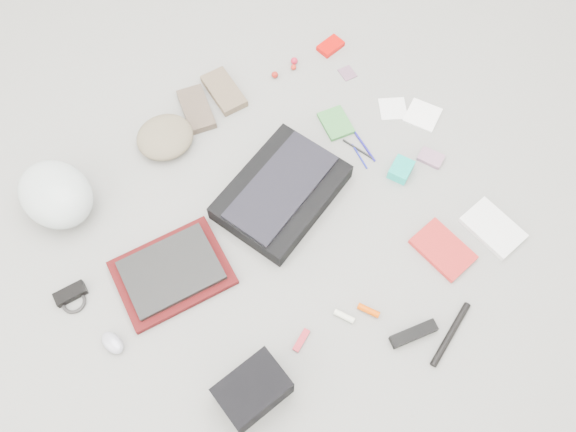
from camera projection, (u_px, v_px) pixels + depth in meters
ground_plane at (288, 222)px, 2.03m from camera, size 4.00×4.00×0.00m
messenger_bag at (282, 192)px, 2.04m from camera, size 0.52×0.42×0.08m
bag_flap at (281, 186)px, 2.00m from camera, size 0.47×0.30×0.01m
laptop_sleeve at (172, 273)px, 1.93m from camera, size 0.42×0.34×0.03m
laptop at (171, 271)px, 1.91m from camera, size 0.35×0.28×0.02m
bike_helmet at (56, 194)px, 1.98m from camera, size 0.28×0.33×0.18m
beanie at (165, 137)px, 2.14m from camera, size 0.24×0.23×0.08m
mitten_left at (196, 109)px, 2.23m from camera, size 0.16×0.23×0.03m
mitten_right at (224, 91)px, 2.27m from camera, size 0.13×0.22×0.03m
power_brick at (71, 294)px, 1.90m from camera, size 0.11×0.06×0.03m
cable_coil at (74, 302)px, 1.89m from camera, size 0.09×0.09×0.01m
mouse at (113, 343)px, 1.82m from camera, size 0.07×0.10×0.03m
camera_bag at (253, 390)px, 1.71m from camera, size 0.21×0.15×0.14m
multitool at (301, 340)px, 1.83m from camera, size 0.08×0.05×0.01m
toiletry_tube_white at (344, 316)px, 1.87m from camera, size 0.05×0.07×0.02m
toiletry_tube_orange at (368, 310)px, 1.87m from camera, size 0.05×0.08×0.02m
u_lock at (413, 334)px, 1.83m from camera, size 0.16×0.09×0.03m
bike_pump at (451, 334)px, 1.84m from camera, size 0.24×0.09×0.02m
book_red at (443, 250)px, 1.97m from camera, size 0.14×0.21×0.02m
book_white at (493, 228)px, 2.01m from camera, size 0.14×0.21×0.02m
notepad at (336, 123)px, 2.21m from camera, size 0.14×0.16×0.02m
pen_blue at (360, 156)px, 2.15m from camera, size 0.04×0.12×0.01m
pen_black at (358, 149)px, 2.16m from camera, size 0.04×0.14×0.01m
pen_navy at (364, 146)px, 2.17m from camera, size 0.04×0.16×0.01m
accordion_wallet at (401, 170)px, 2.10m from camera, size 0.11×0.10×0.05m
card_deck at (431, 158)px, 2.14m from camera, size 0.09×0.11×0.02m
napkin_top at (393, 109)px, 2.24m from camera, size 0.15×0.15×0.01m
napkin_bottom at (423, 115)px, 2.23m from camera, size 0.16×0.16×0.01m
lollipop_a at (275, 75)px, 2.31m from camera, size 0.03×0.03×0.03m
lollipop_b at (294, 67)px, 2.33m from camera, size 0.03×0.03×0.02m
lollipop_c at (294, 61)px, 2.34m from camera, size 0.04×0.04×0.03m
altoids_tin at (331, 46)px, 2.38m from camera, size 0.11×0.07×0.02m
stamp_sheet at (347, 73)px, 2.32m from camera, size 0.07×0.08×0.00m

